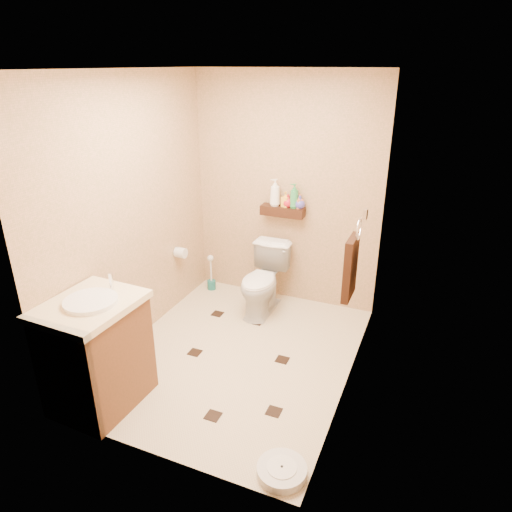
% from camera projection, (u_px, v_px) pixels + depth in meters
% --- Properties ---
extents(ground, '(2.50, 2.50, 0.00)m').
position_uv_depth(ground, '(237.00, 355.00, 4.13)').
color(ground, beige).
rests_on(ground, ground).
extents(wall_back, '(2.00, 0.04, 2.40)m').
position_uv_depth(wall_back, '(286.00, 192.00, 4.72)').
color(wall_back, tan).
rests_on(wall_back, ground).
extents(wall_front, '(2.00, 0.04, 2.40)m').
position_uv_depth(wall_front, '(140.00, 298.00, 2.60)').
color(wall_front, tan).
rests_on(wall_front, ground).
extents(wall_left, '(0.04, 2.50, 2.40)m').
position_uv_depth(wall_left, '(132.00, 215.00, 4.02)').
color(wall_left, tan).
rests_on(wall_left, ground).
extents(wall_right, '(0.04, 2.50, 2.40)m').
position_uv_depth(wall_right, '(359.00, 248.00, 3.30)').
color(wall_right, tan).
rests_on(wall_right, ground).
extents(ceiling, '(2.00, 2.50, 0.02)m').
position_uv_depth(ceiling, '(231.00, 69.00, 3.19)').
color(ceiling, white).
rests_on(ceiling, wall_back).
extents(wall_shelf, '(0.46, 0.14, 0.10)m').
position_uv_depth(wall_shelf, '(283.00, 211.00, 4.72)').
color(wall_shelf, '#391A0F').
rests_on(wall_shelf, wall_back).
extents(floor_accents, '(1.17, 1.47, 0.01)m').
position_uv_depth(floor_accents, '(239.00, 357.00, 4.09)').
color(floor_accents, black).
rests_on(floor_accents, ground).
extents(toilet, '(0.40, 0.70, 0.71)m').
position_uv_depth(toilet, '(263.00, 281.00, 4.73)').
color(toilet, white).
rests_on(toilet, ground).
extents(vanity, '(0.61, 0.73, 1.00)m').
position_uv_depth(vanity, '(97.00, 352.00, 3.40)').
color(vanity, brown).
rests_on(vanity, ground).
extents(bathroom_scale, '(0.39, 0.39, 0.07)m').
position_uv_depth(bathroom_scale, '(282.00, 470.00, 2.92)').
color(bathroom_scale, silver).
rests_on(bathroom_scale, ground).
extents(toilet_brush, '(0.10, 0.10, 0.43)m').
position_uv_depth(toilet_brush, '(211.00, 277.00, 5.27)').
color(toilet_brush, '#196665').
rests_on(toilet_brush, ground).
extents(towel_ring, '(0.12, 0.30, 0.76)m').
position_uv_depth(towel_ring, '(351.00, 265.00, 3.65)').
color(towel_ring, silver).
rests_on(towel_ring, wall_right).
extents(toilet_paper, '(0.12, 0.11, 0.12)m').
position_uv_depth(toilet_paper, '(181.00, 253.00, 4.78)').
color(toilet_paper, silver).
rests_on(toilet_paper, wall_left).
extents(bottle_a, '(0.15, 0.15, 0.28)m').
position_uv_depth(bottle_a, '(275.00, 192.00, 4.68)').
color(bottle_a, white).
rests_on(bottle_a, wall_shelf).
extents(bottle_b, '(0.09, 0.09, 0.16)m').
position_uv_depth(bottle_b, '(286.00, 199.00, 4.66)').
color(bottle_b, yellow).
rests_on(bottle_b, wall_shelf).
extents(bottle_c, '(0.14, 0.14, 0.14)m').
position_uv_depth(bottle_c, '(288.00, 201.00, 4.66)').
color(bottle_c, red).
rests_on(bottle_c, wall_shelf).
extents(bottle_d, '(0.13, 0.13, 0.25)m').
position_uv_depth(bottle_d, '(294.00, 196.00, 4.61)').
color(bottle_d, '#2F8E4B').
rests_on(bottle_d, wall_shelf).
extents(bottle_e, '(0.09, 0.09, 0.15)m').
position_uv_depth(bottle_e, '(299.00, 201.00, 4.61)').
color(bottle_e, '#D57047').
rests_on(bottle_e, wall_shelf).
extents(bottle_f, '(0.13, 0.13, 0.14)m').
position_uv_depth(bottle_f, '(300.00, 202.00, 4.61)').
color(bottle_f, '#4B46AF').
rests_on(bottle_f, wall_shelf).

